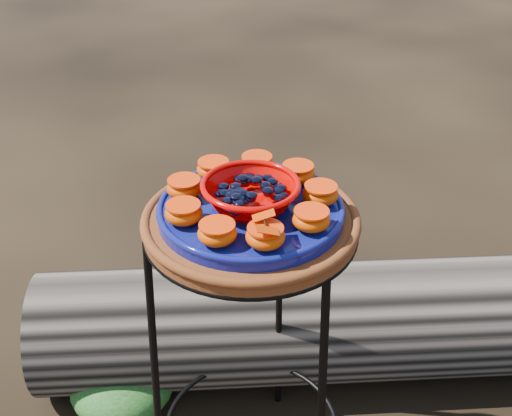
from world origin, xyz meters
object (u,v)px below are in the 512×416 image
(plant_stand, at_px, (251,364))
(red_bowl, at_px, (251,195))
(terracotta_saucer, at_px, (251,224))
(driftwood_log, at_px, (365,320))
(cobalt_plate, at_px, (251,211))

(plant_stand, relative_size, red_bowl, 4.08)
(plant_stand, bearing_deg, red_bowl, 0.00)
(terracotta_saucer, height_order, red_bowl, red_bowl)
(terracotta_saucer, xyz_separation_m, driftwood_log, (0.19, 0.43, -0.55))
(cobalt_plate, bearing_deg, terracotta_saucer, 0.00)
(red_bowl, bearing_deg, terracotta_saucer, 0.00)
(red_bowl, height_order, driftwood_log, red_bowl)
(driftwood_log, bearing_deg, terracotta_saucer, -113.68)
(cobalt_plate, bearing_deg, driftwood_log, 66.32)
(plant_stand, bearing_deg, terracotta_saucer, 0.00)
(terracotta_saucer, relative_size, red_bowl, 2.33)
(driftwood_log, bearing_deg, red_bowl, -113.68)
(plant_stand, height_order, cobalt_plate, cobalt_plate)
(terracotta_saucer, bearing_deg, red_bowl, 0.00)
(cobalt_plate, bearing_deg, plant_stand, 0.00)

